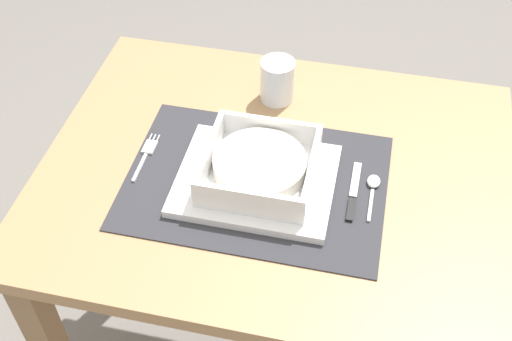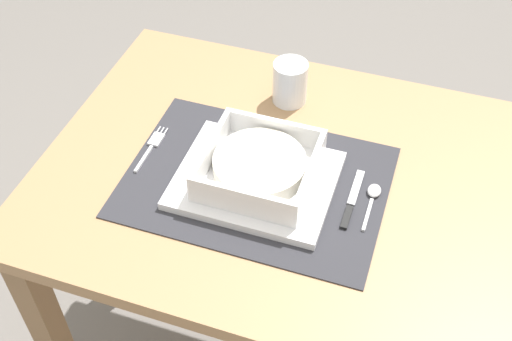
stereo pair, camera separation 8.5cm
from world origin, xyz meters
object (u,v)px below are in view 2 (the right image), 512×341
object	(u,v)px
porridge_bowl	(260,167)
spoon	(373,196)
fork	(152,145)
dining_table	(277,213)
drinking_glass	(290,84)
butter_knife	(351,203)

from	to	relation	value
porridge_bowl	spoon	world-z (taller)	porridge_bowl
porridge_bowl	spoon	distance (m)	0.21
porridge_bowl	fork	xyz separation A→B (m)	(-0.22, 0.02, -0.04)
dining_table	drinking_glass	size ratio (longest dim) A/B	9.70
fork	spoon	bearing A→B (deg)	0.08
butter_knife	fork	bearing A→B (deg)	173.86
dining_table	fork	bearing A→B (deg)	-175.91
dining_table	fork	xyz separation A→B (m)	(-0.24, -0.02, 0.13)
porridge_bowl	butter_knife	distance (m)	0.17
dining_table	drinking_glass	distance (m)	0.26
dining_table	fork	size ratio (longest dim) A/B	6.82
fork	butter_knife	world-z (taller)	butter_knife
fork	drinking_glass	world-z (taller)	drinking_glass
porridge_bowl	drinking_glass	size ratio (longest dim) A/B	2.16
dining_table	spoon	bearing A→B (deg)	-4.25
dining_table	fork	world-z (taller)	fork
spoon	porridge_bowl	bearing A→B (deg)	-167.89
butter_knife	drinking_glass	distance (m)	0.31
fork	butter_knife	distance (m)	0.39
porridge_bowl	butter_knife	xyz separation A→B (m)	(0.17, 0.00, -0.04)
dining_table	butter_knife	world-z (taller)	butter_knife
drinking_glass	spoon	bearing A→B (deg)	-44.79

